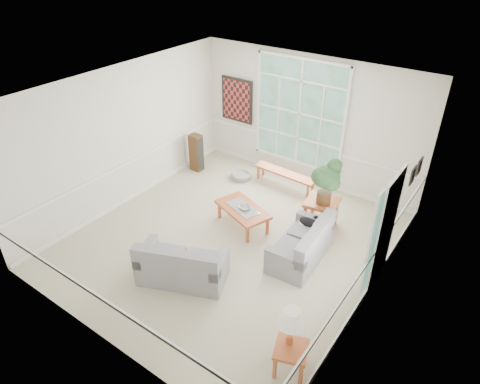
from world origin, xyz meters
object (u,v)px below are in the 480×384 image
loveseat_front (182,260)px  end_table (321,214)px  loveseat_right (301,241)px  coffee_table (243,217)px  side_table (290,359)px

loveseat_front → end_table: 3.03m
loveseat_right → coffee_table: 1.47m
loveseat_right → end_table: (-0.14, 1.11, -0.08)m
loveseat_front → end_table: size_ratio=2.37×
coffee_table → side_table: 3.44m
loveseat_right → coffee_table: loveseat_right is taller
loveseat_right → coffee_table: bearing=167.5°
loveseat_right → end_table: 1.12m
loveseat_right → side_table: 2.41m
loveseat_front → side_table: size_ratio=3.29×
loveseat_right → side_table: bearing=-68.5°
loveseat_right → end_table: bearing=93.4°
coffee_table → side_table: side_table is taller
coffee_table → side_table: bearing=-24.1°
loveseat_right → loveseat_front: 2.16m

